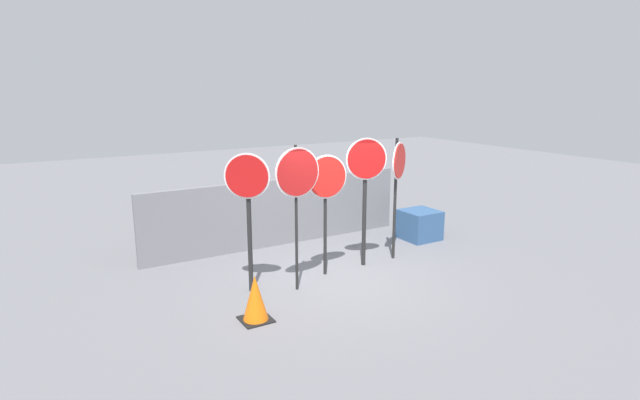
% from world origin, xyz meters
% --- Properties ---
extents(ground_plane, '(40.00, 40.00, 0.00)m').
position_xyz_m(ground_plane, '(0.00, 0.00, 0.00)').
color(ground_plane, slate).
extents(fence_back, '(6.29, 0.12, 1.53)m').
position_xyz_m(fence_back, '(0.00, 2.41, 0.76)').
color(fence_back, slate).
rests_on(fence_back, ground).
extents(stop_sign_0, '(0.67, 0.45, 2.48)m').
position_xyz_m(stop_sign_0, '(-1.64, 0.23, 1.77)').
color(stop_sign_0, black).
rests_on(stop_sign_0, ground).
extents(stop_sign_1, '(0.87, 0.13, 2.60)m').
position_xyz_m(stop_sign_1, '(-0.88, -0.15, 2.00)').
color(stop_sign_1, black).
rests_on(stop_sign_1, ground).
extents(stop_sign_2, '(0.82, 0.15, 2.34)m').
position_xyz_m(stop_sign_2, '(-0.07, 0.23, 1.74)').
color(stop_sign_2, black).
rests_on(stop_sign_2, ground).
extents(stop_sign_3, '(0.79, 0.30, 2.60)m').
position_xyz_m(stop_sign_3, '(0.86, 0.28, 1.86)').
color(stop_sign_3, black).
rests_on(stop_sign_3, ground).
extents(stop_sign_4, '(0.66, 0.44, 2.55)m').
position_xyz_m(stop_sign_4, '(1.68, 0.30, 1.87)').
color(stop_sign_4, black).
rests_on(stop_sign_4, ground).
extents(traffic_cone_0, '(0.48, 0.48, 0.74)m').
position_xyz_m(traffic_cone_0, '(-2.01, -0.85, 0.36)').
color(traffic_cone_0, black).
rests_on(traffic_cone_0, ground).
extents(storage_crate, '(0.81, 0.80, 0.69)m').
position_xyz_m(storage_crate, '(3.07, 1.10, 0.35)').
color(storage_crate, '#335684').
rests_on(storage_crate, ground).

